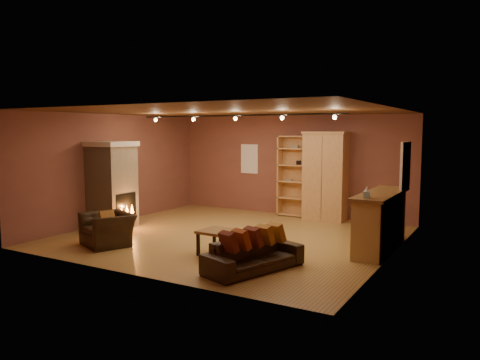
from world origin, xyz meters
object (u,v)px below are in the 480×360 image
Objects in this scene: fireplace at (112,185)px; bookcase at (295,175)px; bar_counter at (380,221)px; loveseat at (254,249)px; armoire at (326,176)px; armchair at (108,224)px; coffee_table at (217,234)px.

fireplace is 4.95m from bookcase.
bar_counter reaches higher than loveseat.
armoire is 5.80m from armchair.
bar_counter is 2.95m from loveseat.
bar_counter is at bearing -12.42° from loveseat.
armchair is at bearing 108.18° from loveseat.
loveseat reaches higher than coffee_table.
armoire reaches higher than bookcase.
armchair is at bearing -167.91° from coffee_table.
loveseat is (1.46, -5.16, -0.77)m from bookcase.
bookcase is 0.97m from armoire.
bookcase is 0.95× the size of armoire.
armchair is at bearing -111.54° from bookcase.
armoire is (4.20, 3.55, 0.12)m from fireplace.
armchair is (-2.02, -5.11, -0.69)m from bookcase.
bar_counter is at bearing 9.86° from fireplace.
loveseat is at bearing -74.19° from bookcase.
bookcase reaches higher than armchair.
fireplace is 0.90× the size of armoire.
coffee_table is (3.62, -0.87, -0.65)m from fireplace.
armoire is at bearing 40.20° from fireplace.
armchair is (1.23, -1.38, -0.61)m from fireplace.
armoire is at bearing 82.49° from coffee_table.
armchair is at bearing -48.22° from fireplace.
loveseat is 1.57× the size of armchair.
loveseat is 3.48m from armchair.
armoire is 1.95× the size of armchair.
coffee_table is at bearing -97.51° from armoire.
loveseat is 1.23m from coffee_table.
armchair is at bearing -153.80° from bar_counter.
loveseat is at bearing 22.02° from armchair.
bar_counter is at bearing -50.40° from armoire.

